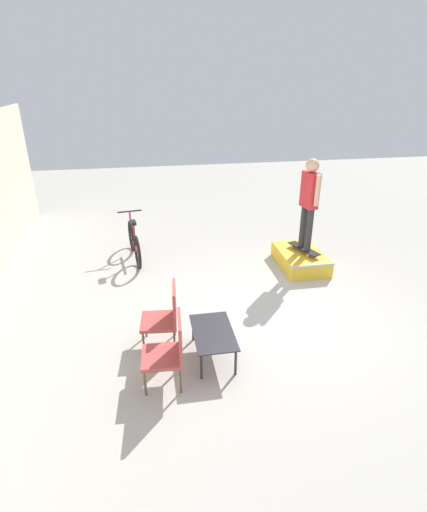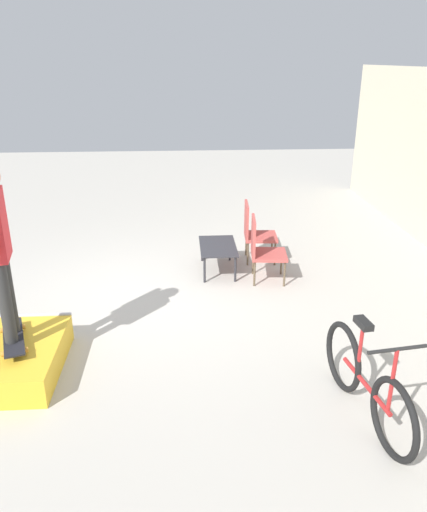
{
  "view_description": "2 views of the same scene",
  "coord_description": "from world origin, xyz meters",
  "px_view_note": "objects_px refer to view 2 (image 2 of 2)",
  "views": [
    {
      "loc": [
        -5.47,
        1.94,
        3.73
      ],
      "look_at": [
        0.68,
        0.86,
        0.84
      ],
      "focal_mm": 28.0,
      "sensor_mm": 36.0,
      "label": 1
    },
    {
      "loc": [
        6.33,
        0.61,
        3.15
      ],
      "look_at": [
        0.58,
        0.98,
        0.85
      ],
      "focal_mm": 35.0,
      "sensor_mm": 36.0,
      "label": 2
    }
  ],
  "objects_px": {
    "skate_ramp_box": "(20,358)",
    "patio_chair_left": "(255,230)",
    "bicycle": "(366,383)",
    "coffee_table": "(218,248)",
    "patio_chair_right": "(262,247)",
    "skateboard_on_ramp": "(13,337)"
  },
  "relations": [
    {
      "from": "skate_ramp_box",
      "to": "patio_chair_left",
      "type": "distance_m",
      "value": 4.22
    },
    {
      "from": "patio_chair_left",
      "to": "bicycle",
      "type": "height_order",
      "value": "bicycle"
    },
    {
      "from": "coffee_table",
      "to": "patio_chair_left",
      "type": "height_order",
      "value": "patio_chair_left"
    },
    {
      "from": "skate_ramp_box",
      "to": "patio_chair_right",
      "type": "relative_size",
      "value": 1.37
    },
    {
      "from": "skate_ramp_box",
      "to": "patio_chair_left",
      "type": "xyz_separation_m",
      "value": [
        -2.99,
        2.95,
        0.37
      ]
    },
    {
      "from": "skate_ramp_box",
      "to": "bicycle",
      "type": "relative_size",
      "value": 0.81
    },
    {
      "from": "patio_chair_left",
      "to": "patio_chair_right",
      "type": "distance_m",
      "value": 0.8
    },
    {
      "from": "coffee_table",
      "to": "bicycle",
      "type": "distance_m",
      "value": 3.71
    },
    {
      "from": "skateboard_on_ramp",
      "to": "bicycle",
      "type": "bearing_deg",
      "value": 55.18
    },
    {
      "from": "patio_chair_right",
      "to": "skateboard_on_ramp",
      "type": "bearing_deg",
      "value": 130.95
    },
    {
      "from": "patio_chair_right",
      "to": "coffee_table",
      "type": "bearing_deg",
      "value": 63.18
    },
    {
      "from": "coffee_table",
      "to": "patio_chair_left",
      "type": "xyz_separation_m",
      "value": [
        -0.41,
        0.63,
        0.15
      ]
    },
    {
      "from": "patio_chair_left",
      "to": "patio_chair_right",
      "type": "xyz_separation_m",
      "value": [
        0.8,
        0.0,
        0.0
      ]
    },
    {
      "from": "patio_chair_left",
      "to": "skate_ramp_box",
      "type": "bearing_deg",
      "value": 139.12
    },
    {
      "from": "skate_ramp_box",
      "to": "coffee_table",
      "type": "relative_size",
      "value": 1.4
    },
    {
      "from": "bicycle",
      "to": "patio_chair_right",
      "type": "bearing_deg",
      "value": -179.61
    },
    {
      "from": "patio_chair_right",
      "to": "bicycle",
      "type": "xyz_separation_m",
      "value": [
        3.15,
        0.47,
        -0.15
      ]
    },
    {
      "from": "skate_ramp_box",
      "to": "patio_chair_left",
      "type": "relative_size",
      "value": 1.37
    },
    {
      "from": "skateboard_on_ramp",
      "to": "patio_chair_left",
      "type": "height_order",
      "value": "patio_chair_left"
    },
    {
      "from": "skate_ramp_box",
      "to": "coffee_table",
      "type": "xyz_separation_m",
      "value": [
        -2.58,
        2.31,
        0.22
      ]
    },
    {
      "from": "skateboard_on_ramp",
      "to": "coffee_table",
      "type": "relative_size",
      "value": 0.87
    },
    {
      "from": "skate_ramp_box",
      "to": "skateboard_on_ramp",
      "type": "relative_size",
      "value": 1.6
    }
  ]
}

